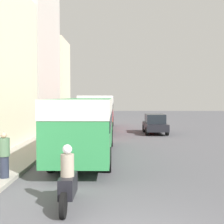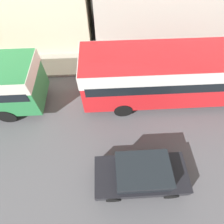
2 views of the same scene
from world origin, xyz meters
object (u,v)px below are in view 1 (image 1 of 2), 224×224
bus_following (99,108)px  pedestrian_near_curb (4,155)px  motorcycle_behind_lead (68,182)px  bus_lead (87,119)px  car_crossing (155,124)px

bus_following → pedestrian_near_curb: bus_following is taller
motorcycle_behind_lead → pedestrian_near_curb: 3.63m
bus_lead → pedestrian_near_curb: (-2.47, -4.64, -0.93)m
motorcycle_behind_lead → bus_lead: bearing=91.2°
bus_lead → car_crossing: bearing=64.6°
car_crossing → motorcycle_behind_lead: bearing=-104.9°
motorcycle_behind_lead → pedestrian_near_curb: pedestrian_near_curb is taller
bus_following → motorcycle_behind_lead: size_ratio=4.95×
car_crossing → pedestrian_near_curb: pedestrian_near_curb is taller
bus_following → car_crossing: 5.73m
pedestrian_near_curb → bus_lead: bearing=61.9°
bus_lead → motorcycle_behind_lead: 7.24m
bus_following → car_crossing: (4.74, -2.99, -1.19)m
motorcycle_behind_lead → bus_following: bearing=90.7°
bus_lead → pedestrian_near_curb: bus_lead is taller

